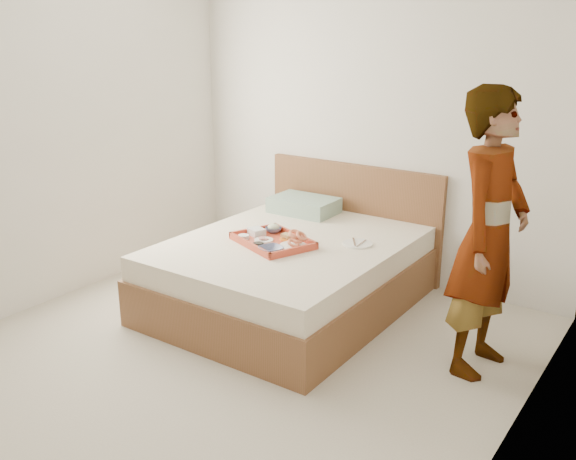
% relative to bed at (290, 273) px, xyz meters
% --- Properties ---
extents(ground, '(3.50, 4.00, 0.01)m').
position_rel_bed_xyz_m(ground, '(0.13, -1.00, -0.27)').
color(ground, beige).
rests_on(ground, ground).
extents(wall_back, '(3.50, 0.01, 2.60)m').
position_rel_bed_xyz_m(wall_back, '(0.13, 1.00, 1.04)').
color(wall_back, silver).
rests_on(wall_back, ground).
extents(wall_left, '(0.01, 4.00, 2.60)m').
position_rel_bed_xyz_m(wall_left, '(-1.62, -1.00, 1.04)').
color(wall_left, silver).
rests_on(wall_left, ground).
extents(wall_right, '(0.01, 4.00, 2.60)m').
position_rel_bed_xyz_m(wall_right, '(1.88, -1.00, 1.04)').
color(wall_right, silver).
rests_on(wall_right, ground).
extents(bed, '(1.65, 2.00, 0.53)m').
position_rel_bed_xyz_m(bed, '(0.00, 0.00, 0.00)').
color(bed, brown).
rests_on(bed, ground).
extents(headboard, '(1.65, 0.06, 0.95)m').
position_rel_bed_xyz_m(headboard, '(0.00, 0.97, 0.21)').
color(headboard, brown).
rests_on(headboard, ground).
extents(pillow, '(0.56, 0.38, 0.13)m').
position_rel_bed_xyz_m(pillow, '(-0.33, 0.70, 0.33)').
color(pillow, '#98B09A').
rests_on(pillow, bed).
extents(tray, '(0.69, 0.60, 0.05)m').
position_rel_bed_xyz_m(tray, '(-0.06, -0.14, 0.29)').
color(tray, red).
rests_on(tray, bed).
extents(prawn_plate, '(0.26, 0.26, 0.01)m').
position_rel_bed_xyz_m(prawn_plate, '(0.12, -0.14, 0.29)').
color(prawn_plate, white).
rests_on(prawn_plate, tray).
extents(navy_bowl_big, '(0.21, 0.21, 0.04)m').
position_rel_bed_xyz_m(navy_bowl_big, '(0.06, -0.33, 0.30)').
color(navy_bowl_big, '#141C42').
rests_on(navy_bowl_big, tray).
extents(sauce_dish, '(0.11, 0.11, 0.03)m').
position_rel_bed_xyz_m(sauce_dish, '(-0.08, -0.29, 0.30)').
color(sauce_dish, black).
rests_on(sauce_dish, tray).
extents(meat_plate, '(0.19, 0.19, 0.01)m').
position_rel_bed_xyz_m(meat_plate, '(-0.13, -0.15, 0.29)').
color(meat_plate, white).
rests_on(meat_plate, tray).
extents(bread_plate, '(0.18, 0.18, 0.01)m').
position_rel_bed_xyz_m(bread_plate, '(0.00, -0.02, 0.29)').
color(bread_plate, orange).
rests_on(bread_plate, tray).
extents(salad_bowl, '(0.17, 0.17, 0.04)m').
position_rel_bed_xyz_m(salad_bowl, '(-0.20, 0.06, 0.30)').
color(salad_bowl, '#141C42').
rests_on(salad_bowl, tray).
extents(plastic_tub, '(0.15, 0.14, 0.05)m').
position_rel_bed_xyz_m(plastic_tub, '(-0.26, -0.08, 0.31)').
color(plastic_tub, silver).
rests_on(plastic_tub, tray).
extents(cheese_round, '(0.11, 0.11, 0.03)m').
position_rel_bed_xyz_m(cheese_round, '(-0.29, -0.20, 0.30)').
color(cheese_round, white).
rests_on(cheese_round, tray).
extents(dinner_plate, '(0.27, 0.27, 0.01)m').
position_rel_bed_xyz_m(dinner_plate, '(0.46, 0.21, 0.27)').
color(dinner_plate, white).
rests_on(dinner_plate, bed).
extents(person, '(0.47, 0.67, 1.76)m').
position_rel_bed_xyz_m(person, '(1.50, -0.07, 0.62)').
color(person, white).
rests_on(person, ground).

